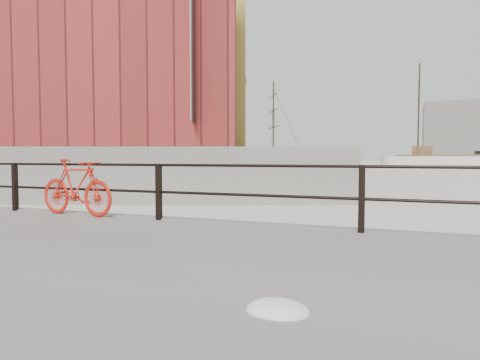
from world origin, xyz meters
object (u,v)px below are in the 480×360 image
Objects in this scene: schooner_mid at (455,166)px; workboat_far at (121,169)px; bicycle at (76,187)px; schooner_left at (248,165)px; workboat_near at (107,171)px.

schooner_mid is 55.14m from workboat_far.
bicycle is 82.44m from schooner_left.
schooner_left reaches higher than workboat_near.
bicycle is at bearing -101.14° from schooner_left.
schooner_left is at bearing 50.11° from workboat_near.
bicycle is 0.07× the size of schooner_left.
workboat_far is at bearing -140.08° from schooner_mid.
schooner_left is (-39.01, 2.94, 0.00)m from schooner_mid.
bicycle is at bearing -99.00° from schooner_mid.
schooner_mid is at bearing -33.92° from schooner_left.
workboat_near is at bearing -117.93° from schooner_left.
schooner_left is at bearing 176.41° from schooner_mid.
schooner_mid reaches higher than workboat_near.
workboat_near is (-24.74, 31.38, -0.89)m from bicycle.
schooner_left is (-26.13, 78.18, -0.89)m from bicycle.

